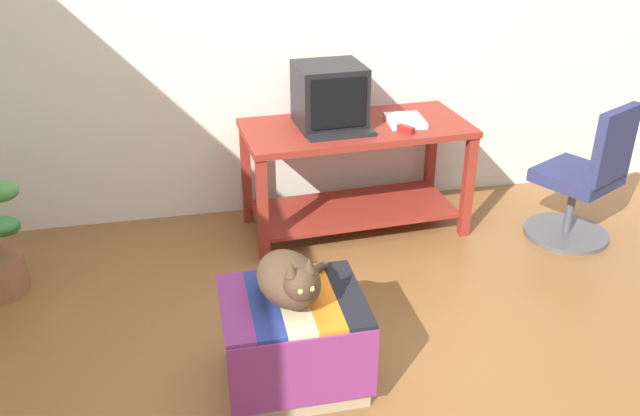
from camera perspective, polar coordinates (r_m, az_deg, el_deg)
ground_plane at (r=2.97m, az=3.62°, el=-16.94°), size 14.00×14.00×0.00m
back_wall at (r=4.22m, az=-3.57°, el=16.49°), size 8.00×0.10×2.60m
desk at (r=4.11m, az=3.07°, el=4.25°), size 1.40×0.71×0.70m
tv_monitor at (r=3.96m, az=0.82°, el=9.65°), size 0.41×0.40×0.37m
keyboard at (r=3.85m, az=1.76°, el=6.48°), size 0.41×0.17×0.02m
book at (r=4.08m, az=7.38°, el=7.51°), size 0.24×0.27×0.03m
ottoman_with_blanket at (r=2.96m, az=-2.30°, el=-11.41°), size 0.61×0.53×0.44m
cat at (r=2.76m, az=-2.59°, el=-6.18°), size 0.38×0.43×0.27m
office_chair at (r=4.31m, az=21.90°, el=2.02°), size 0.57×0.57×0.89m
stapler at (r=3.92m, az=7.42°, el=6.78°), size 0.09×0.11×0.04m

